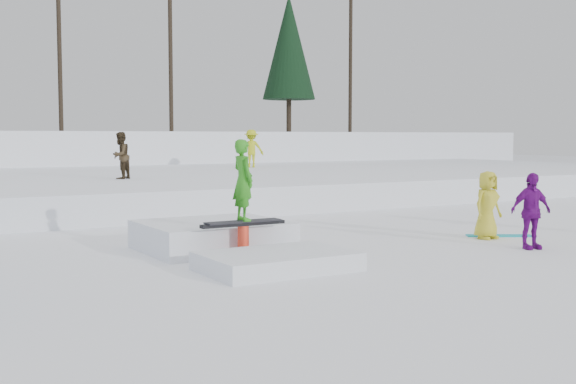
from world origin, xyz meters
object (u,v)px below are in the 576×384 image
walker_ygreen (251,149)px  spectator_purple (531,211)px  jib_rail_feature (229,238)px  walker_olive (120,156)px  spectator_yellow (487,205)px

walker_ygreen → spectator_purple: size_ratio=1.12×
spectator_purple → jib_rail_feature: 5.80m
walker_olive → walker_ygreen: size_ratio=0.91×
walker_olive → walker_ygreen: 9.41m
walker_olive → spectator_purple: walker_olive is taller
spectator_purple → spectator_yellow: spectator_purple is taller
spectator_yellow → jib_rail_feature: 5.70m
walker_ygreen → spectator_purple: walker_ygreen is taller
walker_ygreen → spectator_yellow: (-3.44, -17.17, -0.91)m
walker_ygreen → spectator_purple: (-3.75, -18.59, -0.89)m
walker_olive → spectator_yellow: walker_olive is taller
spectator_purple → spectator_yellow: size_ratio=1.03×
walker_ygreen → jib_rail_feature: 18.65m
walker_ygreen → spectator_purple: 18.98m
spectator_purple → spectator_yellow: 1.45m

